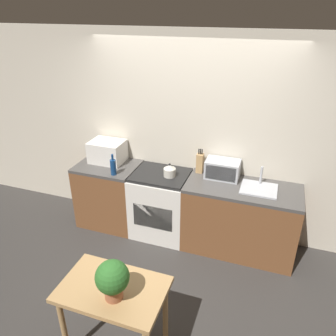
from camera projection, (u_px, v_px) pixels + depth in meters
name	position (u px, v px, depth m)	size (l,w,h in m)	color
ground_plane	(164.00, 267.00, 3.93)	(16.00, 16.00, 0.00)	#33302D
wall_back	(190.00, 138.00, 4.18)	(10.00, 0.06, 2.60)	beige
counter_left_run	(110.00, 194.00, 4.58)	(0.81, 0.62, 0.90)	brown
counter_right_run	(240.00, 219.00, 4.05)	(1.35, 0.62, 0.90)	brown
stove_range	(161.00, 204.00, 4.35)	(0.72, 0.62, 0.90)	silver
kettle	(170.00, 171.00, 4.06)	(0.15, 0.15, 0.18)	beige
microwave	(107.00, 152.00, 4.42)	(0.45, 0.35, 0.29)	silver
bottle	(113.00, 167.00, 4.09)	(0.07, 0.07, 0.28)	navy
knife_block	(200.00, 163.00, 4.14)	(0.08, 0.09, 0.32)	tan
toaster_oven	(222.00, 169.00, 4.01)	(0.41, 0.26, 0.23)	#ADAFB5
sink_basin	(259.00, 188.00, 3.79)	(0.41, 0.35, 0.24)	#ADAFB5
dining_table	(114.00, 297.00, 2.76)	(0.89, 0.57, 0.72)	tan
potted_plant	(113.00, 279.00, 2.53)	(0.27, 0.27, 0.35)	#9E5B3D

